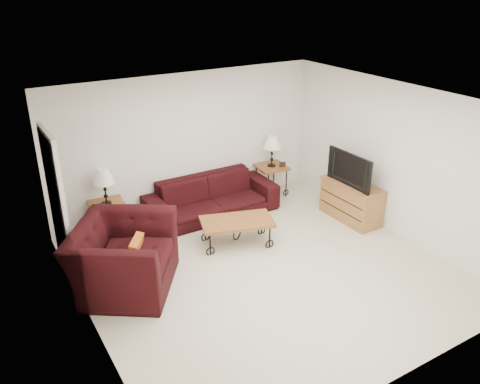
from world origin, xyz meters
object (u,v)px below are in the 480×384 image
at_px(sofa, 212,197).
at_px(tv_stand, 351,201).
at_px(armchair, 123,257).
at_px(lamp_left, 105,186).
at_px(backpack, 260,197).
at_px(side_table_right, 271,180).
at_px(coffee_table, 237,232).
at_px(lamp_right, 272,151).
at_px(side_table_left, 109,220).
at_px(television, 353,168).

relative_size(sofa, tv_stand, 2.10).
distance_m(armchair, tv_stand, 4.11).
relative_size(lamp_left, backpack, 1.45).
relative_size(sofa, side_table_right, 3.90).
bearing_deg(backpack, coffee_table, -148.01).
height_order(lamp_right, tv_stand, lamp_right).
bearing_deg(lamp_right, side_table_left, 180.00).
bearing_deg(sofa, side_table_right, 7.26).
height_order(side_table_left, tv_stand, tv_stand).
distance_m(television, backpack, 1.81).
xyz_separation_m(armchair, backpack, (3.00, 1.17, -0.26)).
height_order(coffee_table, armchair, armchair).
bearing_deg(lamp_left, armchair, -99.56).
height_order(lamp_left, lamp_right, lamp_right).
relative_size(side_table_left, lamp_left, 1.00).
bearing_deg(backpack, armchair, -168.68).
relative_size(armchair, backpack, 3.48).
relative_size(side_table_left, lamp_right, 0.99).
height_order(sofa, lamp_left, lamp_left).
height_order(sofa, side_table_right, sofa).
distance_m(sofa, side_table_right, 1.42).
bearing_deg(tv_stand, lamp_left, 157.59).
height_order(sofa, armchair, armchair).
height_order(sofa, backpack, sofa).
distance_m(side_table_left, television, 4.20).
bearing_deg(armchair, lamp_right, -31.76).
xyz_separation_m(coffee_table, tv_stand, (2.18, -0.27, 0.12)).
relative_size(side_table_left, tv_stand, 0.53).
bearing_deg(side_table_left, television, -22.52).
bearing_deg(television, lamp_left, -112.52).
distance_m(tv_stand, television, 0.63).
height_order(side_table_left, backpack, side_table_left).
distance_m(side_table_left, lamp_left, 0.60).
bearing_deg(side_table_right, lamp_right, 0.00).
bearing_deg(side_table_left, backpack, -7.25).
bearing_deg(television, armchair, -90.90).
relative_size(lamp_left, lamp_right, 0.99).
distance_m(lamp_left, backpack, 2.85).
bearing_deg(armchair, backpack, -33.97).
xyz_separation_m(armchair, tv_stand, (4.11, -0.06, -0.13)).
bearing_deg(side_table_left, lamp_left, 0.00).
xyz_separation_m(lamp_right, television, (0.59, -1.59, 0.06)).
height_order(sofa, tv_stand, sofa).
relative_size(side_table_left, backpack, 1.45).
height_order(side_table_right, tv_stand, tv_stand).
bearing_deg(coffee_table, side_table_left, 141.76).
height_order(side_table_left, coffee_table, side_table_left).
height_order(lamp_left, tv_stand, lamp_left).
distance_m(tv_stand, backpack, 1.66).
bearing_deg(tv_stand, coffee_table, 172.94).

